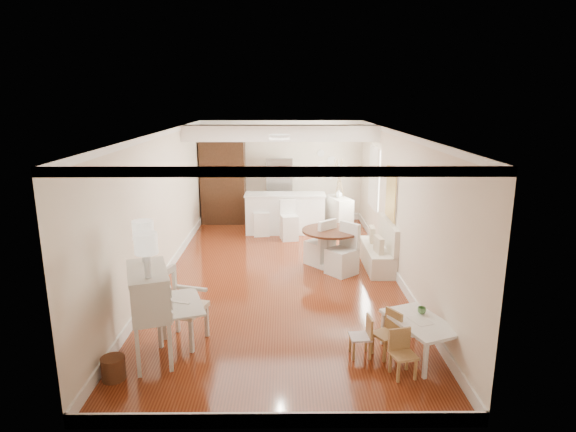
{
  "coord_description": "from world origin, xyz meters",
  "views": [
    {
      "loc": [
        0.09,
        -8.92,
        3.43
      ],
      "look_at": [
        0.15,
        0.3,
        1.14
      ],
      "focal_mm": 30.0,
      "sensor_mm": 36.0,
      "label": 1
    }
  ],
  "objects_px": {
    "secretary_bureau": "(150,314)",
    "gustavian_armchair": "(183,307)",
    "kids_table": "(419,338)",
    "bar_stool_right": "(289,220)",
    "kids_chair_a": "(386,334)",
    "kids_chair_b": "(360,336)",
    "dining_table": "(330,249)",
    "fridge": "(292,191)",
    "breakfast_counter": "(285,213)",
    "bar_stool_left": "(261,217)",
    "wicker_basket": "(113,368)",
    "sideboard": "(338,214)",
    "kids_chair_c": "(403,354)",
    "pantry_cabinet": "(223,182)",
    "slip_chair_near": "(342,249)",
    "slip_chair_far": "(320,241)"
  },
  "relations": [
    {
      "from": "slip_chair_far",
      "to": "fridge",
      "type": "height_order",
      "value": "fridge"
    },
    {
      "from": "gustavian_armchair",
      "to": "slip_chair_far",
      "type": "height_order",
      "value": "gustavian_armchair"
    },
    {
      "from": "slip_chair_near",
      "to": "kids_table",
      "type": "bearing_deg",
      "value": -27.64
    },
    {
      "from": "slip_chair_far",
      "to": "wicker_basket",
      "type": "bearing_deg",
      "value": 14.61
    },
    {
      "from": "slip_chair_far",
      "to": "bar_stool_right",
      "type": "relative_size",
      "value": 1.02
    },
    {
      "from": "gustavian_armchair",
      "to": "sideboard",
      "type": "bearing_deg",
      "value": -9.24
    },
    {
      "from": "gustavian_armchair",
      "to": "bar_stool_right",
      "type": "height_order",
      "value": "gustavian_armchair"
    },
    {
      "from": "kids_chair_b",
      "to": "breakfast_counter",
      "type": "height_order",
      "value": "breakfast_counter"
    },
    {
      "from": "dining_table",
      "to": "breakfast_counter",
      "type": "bearing_deg",
      "value": 109.57
    },
    {
      "from": "fridge",
      "to": "sideboard",
      "type": "bearing_deg",
      "value": -38.05
    },
    {
      "from": "secretary_bureau",
      "to": "dining_table",
      "type": "relative_size",
      "value": 1.07
    },
    {
      "from": "kids_table",
      "to": "kids_chair_b",
      "type": "relative_size",
      "value": 1.8
    },
    {
      "from": "kids_chair_a",
      "to": "dining_table",
      "type": "relative_size",
      "value": 0.55
    },
    {
      "from": "secretary_bureau",
      "to": "sideboard",
      "type": "distance_m",
      "value": 7.02
    },
    {
      "from": "secretary_bureau",
      "to": "bar_stool_left",
      "type": "relative_size",
      "value": 1.3
    },
    {
      "from": "kids_chair_c",
      "to": "kids_table",
      "type": "bearing_deg",
      "value": 42.22
    },
    {
      "from": "wicker_basket",
      "to": "kids_chair_c",
      "type": "bearing_deg",
      "value": 0.58
    },
    {
      "from": "slip_chair_near",
      "to": "sideboard",
      "type": "height_order",
      "value": "slip_chair_near"
    },
    {
      "from": "sideboard",
      "to": "breakfast_counter",
      "type": "bearing_deg",
      "value": 166.09
    },
    {
      "from": "gustavian_armchair",
      "to": "kids_chair_a",
      "type": "relative_size",
      "value": 1.67
    },
    {
      "from": "wicker_basket",
      "to": "dining_table",
      "type": "distance_m",
      "value": 5.09
    },
    {
      "from": "dining_table",
      "to": "breakfast_counter",
      "type": "height_order",
      "value": "breakfast_counter"
    },
    {
      "from": "pantry_cabinet",
      "to": "dining_table",
      "type": "bearing_deg",
      "value": -54.53
    },
    {
      "from": "kids_chair_c",
      "to": "kids_chair_a",
      "type": "bearing_deg",
      "value": 90.05
    },
    {
      "from": "secretary_bureau",
      "to": "pantry_cabinet",
      "type": "relative_size",
      "value": 0.55
    },
    {
      "from": "fridge",
      "to": "bar_stool_right",
      "type": "bearing_deg",
      "value": -93.47
    },
    {
      "from": "slip_chair_near",
      "to": "sideboard",
      "type": "relative_size",
      "value": 1.08
    },
    {
      "from": "bar_stool_left",
      "to": "pantry_cabinet",
      "type": "relative_size",
      "value": 0.42
    },
    {
      "from": "gustavian_armchair",
      "to": "kids_chair_c",
      "type": "bearing_deg",
      "value": -90.48
    },
    {
      "from": "kids_chair_a",
      "to": "slip_chair_far",
      "type": "height_order",
      "value": "slip_chair_far"
    },
    {
      "from": "dining_table",
      "to": "kids_chair_c",
      "type": "bearing_deg",
      "value": -82.33
    },
    {
      "from": "bar_stool_right",
      "to": "fridge",
      "type": "height_order",
      "value": "fridge"
    },
    {
      "from": "dining_table",
      "to": "slip_chair_near",
      "type": "relative_size",
      "value": 1.15
    },
    {
      "from": "kids_chair_b",
      "to": "slip_chair_near",
      "type": "xyz_separation_m",
      "value": [
        0.11,
        3.12,
        0.22
      ]
    },
    {
      "from": "kids_chair_b",
      "to": "kids_chair_a",
      "type": "bearing_deg",
      "value": 86.76
    },
    {
      "from": "gustavian_armchair",
      "to": "dining_table",
      "type": "xyz_separation_m",
      "value": [
        2.38,
        3.11,
        -0.14
      ]
    },
    {
      "from": "kids_chair_a",
      "to": "fridge",
      "type": "relative_size",
      "value": 0.36
    },
    {
      "from": "kids_table",
      "to": "bar_stool_right",
      "type": "distance_m",
      "value": 5.77
    },
    {
      "from": "slip_chair_near",
      "to": "slip_chair_far",
      "type": "bearing_deg",
      "value": 174.18
    },
    {
      "from": "slip_chair_near",
      "to": "fridge",
      "type": "bearing_deg",
      "value": 152.81
    },
    {
      "from": "wicker_basket",
      "to": "slip_chair_near",
      "type": "distance_m",
      "value": 4.91
    },
    {
      "from": "secretary_bureau",
      "to": "gustavian_armchair",
      "type": "xyz_separation_m",
      "value": [
        0.34,
        0.42,
        -0.09
      ]
    },
    {
      "from": "bar_stool_left",
      "to": "bar_stool_right",
      "type": "bearing_deg",
      "value": -37.38
    },
    {
      "from": "kids_chair_a",
      "to": "kids_chair_b",
      "type": "xyz_separation_m",
      "value": [
        -0.34,
        -0.01,
        -0.03
      ]
    },
    {
      "from": "secretary_bureau",
      "to": "wicker_basket",
      "type": "relative_size",
      "value": 4.28
    },
    {
      "from": "secretary_bureau",
      "to": "breakfast_counter",
      "type": "distance_m",
      "value": 6.39
    },
    {
      "from": "kids_chair_c",
      "to": "dining_table",
      "type": "xyz_separation_m",
      "value": [
        -0.54,
        4.01,
        0.1
      ]
    },
    {
      "from": "kids_table",
      "to": "sideboard",
      "type": "xyz_separation_m",
      "value": [
        -0.41,
        6.26,
        0.19
      ]
    },
    {
      "from": "wicker_basket",
      "to": "kids_chair_c",
      "type": "relative_size",
      "value": 0.48
    },
    {
      "from": "kids_chair_c",
      "to": "dining_table",
      "type": "distance_m",
      "value": 4.05
    }
  ]
}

